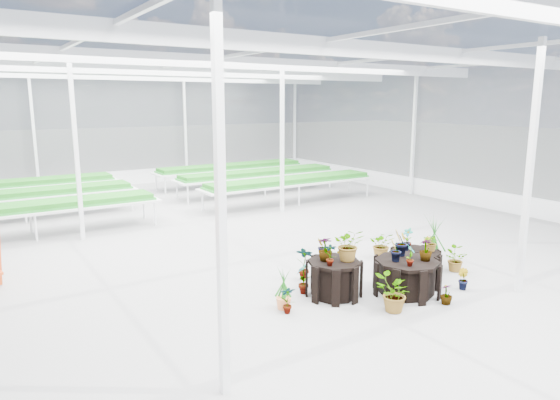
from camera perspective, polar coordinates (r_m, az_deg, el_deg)
ground_plane at (r=10.98m, az=-1.57°, el=-7.04°), size 24.00×24.00×0.00m
greenhouse_shell at (r=10.50m, az=-1.64°, el=4.71°), size 18.00×24.00×4.50m
steel_frame at (r=10.50m, az=-1.64°, el=4.71°), size 18.00×24.00×4.50m
nursery_benches at (r=17.28m, az=-14.03°, el=0.81°), size 16.00×7.00×0.84m
plinth_tall at (r=9.06m, az=6.18°, el=-8.92°), size 1.13×1.13×0.66m
plinth_mid at (r=9.43m, az=14.26°, el=-8.50°), size 1.52×1.52×0.63m
plinth_low at (r=10.61m, az=15.20°, el=-6.82°), size 1.31×1.31×0.45m
nursery_plants at (r=9.78m, az=11.52°, el=-6.53°), size 4.58×2.99×1.26m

